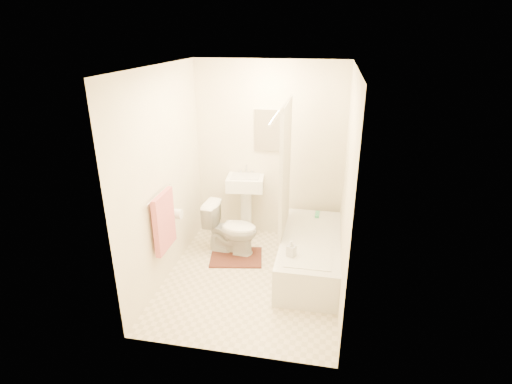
% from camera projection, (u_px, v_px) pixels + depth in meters
% --- Properties ---
extents(floor, '(2.40, 2.40, 0.00)m').
position_uv_depth(floor, '(252.00, 278.00, 4.73)').
color(floor, beige).
rests_on(floor, ground).
extents(ceiling, '(2.40, 2.40, 0.00)m').
position_uv_depth(ceiling, '(251.00, 67.00, 3.82)').
color(ceiling, white).
rests_on(ceiling, ground).
extents(wall_back, '(2.00, 0.02, 2.40)m').
position_uv_depth(wall_back, '(269.00, 152.00, 5.37)').
color(wall_back, beige).
rests_on(wall_back, ground).
extents(wall_left, '(0.02, 2.40, 2.40)m').
position_uv_depth(wall_left, '(164.00, 177.00, 4.45)').
color(wall_left, beige).
rests_on(wall_left, ground).
extents(wall_right, '(0.02, 2.40, 2.40)m').
position_uv_depth(wall_right, '(347.00, 190.00, 4.10)').
color(wall_right, beige).
rests_on(wall_right, ground).
extents(mirror, '(0.40, 0.03, 0.55)m').
position_uv_depth(mirror, '(269.00, 131.00, 5.23)').
color(mirror, white).
rests_on(mirror, wall_back).
extents(curtain_rod, '(0.03, 1.70, 0.03)m').
position_uv_depth(curtain_rod, '(282.00, 108.00, 4.01)').
color(curtain_rod, silver).
rests_on(curtain_rod, wall_back).
extents(shower_curtain, '(0.04, 0.80, 1.55)m').
position_uv_depth(shower_curtain, '(285.00, 169.00, 4.67)').
color(shower_curtain, silver).
rests_on(shower_curtain, curtain_rod).
extents(towel_bar, '(0.02, 0.60, 0.02)m').
position_uv_depth(towel_bar, '(159.00, 194.00, 4.25)').
color(towel_bar, silver).
rests_on(towel_bar, wall_left).
extents(towel, '(0.06, 0.45, 0.66)m').
position_uv_depth(towel, '(164.00, 221.00, 4.37)').
color(towel, '#CC7266').
rests_on(towel, towel_bar).
extents(toilet_paper, '(0.11, 0.12, 0.12)m').
position_uv_depth(toilet_paper, '(177.00, 214.00, 4.73)').
color(toilet_paper, white).
rests_on(toilet_paper, wall_left).
extents(toilet, '(0.72, 0.44, 0.68)m').
position_uv_depth(toilet, '(231.00, 229.00, 5.15)').
color(toilet, white).
rests_on(toilet, floor).
extents(sink, '(0.53, 0.44, 0.97)m').
position_uv_depth(sink, '(246.00, 203.00, 5.56)').
color(sink, white).
rests_on(sink, floor).
extents(bathtub, '(0.69, 1.58, 0.44)m').
position_uv_depth(bathtub, '(310.00, 254.00, 4.80)').
color(bathtub, silver).
rests_on(bathtub, floor).
extents(bath_mat, '(0.73, 0.60, 0.02)m').
position_uv_depth(bath_mat, '(236.00, 257.00, 5.14)').
color(bath_mat, '#49221C').
rests_on(bath_mat, floor).
extents(soap_bottle, '(0.11, 0.11, 0.19)m').
position_uv_depth(soap_bottle, '(291.00, 249.00, 4.30)').
color(soap_bottle, white).
rests_on(soap_bottle, bathtub).
extents(scrub_brush, '(0.06, 0.18, 0.04)m').
position_uv_depth(scrub_brush, '(317.00, 215.00, 5.27)').
color(scrub_brush, '#4DC182').
rests_on(scrub_brush, bathtub).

